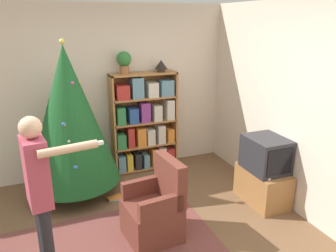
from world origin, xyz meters
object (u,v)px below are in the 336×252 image
Objects in this scene: potted_plant at (124,61)px; christmas_tree at (69,116)px; television at (266,154)px; standing_person at (40,189)px; bookshelf at (145,124)px; table_lamp at (161,65)px; armchair at (155,211)px.

christmas_tree is at bearing -153.71° from potted_plant.
standing_person is at bearing -171.19° from television.
christmas_tree is at bearing -160.03° from bookshelf.
potted_plant is 1.64× the size of table_lamp.
armchair is at bearing 93.54° from standing_person.
television is 2.78× the size of table_lamp.
table_lamp is (-0.85, 1.59, 1.00)m from television.
television is at bearing 89.95° from standing_person.
television is 2.78m from standing_person.
armchair is (-0.45, -1.75, -0.45)m from bookshelf.
potted_plant is (-0.30, 0.01, 1.00)m from bookshelf.
table_lamp is at bearing 1.32° from bookshelf.
potted_plant reaches higher than television.
christmas_tree reaches higher than table_lamp.
christmas_tree is 10.67× the size of table_lamp.
armchair is 1.33m from standing_person.
potted_plant is at bearing 180.00° from table_lamp.
table_lamp reaches higher than bookshelf.
bookshelf is 0.74× the size of christmas_tree.
bookshelf is at bearing 132.64° from standing_person.
table_lamp reaches higher than armchair.
armchair is (0.72, -1.32, -0.82)m from christmas_tree.
armchair is 0.57× the size of standing_person.
bookshelf is 1.95m from television.
television is 2.06m from table_lamp.
table_lamp is (0.28, 0.01, 0.92)m from bookshelf.
bookshelf is 4.82× the size of potted_plant.
christmas_tree is 1.32× the size of standing_person.
bookshelf is 1.30m from christmas_tree.
bookshelf is 2.85× the size of television.
table_lamp is at bearing 118.26° from television.
armchair is at bearing -95.09° from potted_plant.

